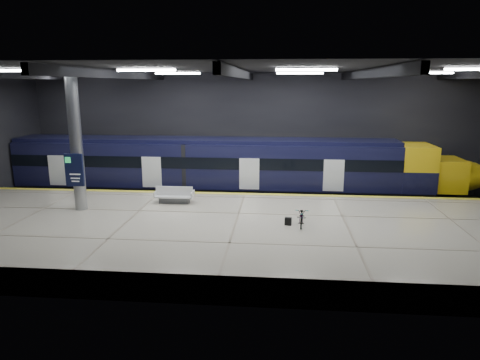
# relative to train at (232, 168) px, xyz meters

# --- Properties ---
(ground) EXTENTS (30.00, 30.00, 0.00)m
(ground) POSITION_rel_train_xyz_m (1.04, -5.50, -2.06)
(ground) COLOR black
(ground) RESTS_ON ground
(room_shell) EXTENTS (30.10, 16.10, 8.05)m
(room_shell) POSITION_rel_train_xyz_m (1.04, -5.49, 3.66)
(room_shell) COLOR black
(room_shell) RESTS_ON ground
(platform) EXTENTS (30.00, 11.00, 1.10)m
(platform) POSITION_rel_train_xyz_m (1.04, -8.00, -1.51)
(platform) COLOR #B9B29D
(platform) RESTS_ON ground
(safety_strip) EXTENTS (30.00, 0.40, 0.01)m
(safety_strip) POSITION_rel_train_xyz_m (1.04, -2.75, -0.95)
(safety_strip) COLOR yellow
(safety_strip) RESTS_ON platform
(rails) EXTENTS (30.00, 1.52, 0.16)m
(rails) POSITION_rel_train_xyz_m (1.04, 0.00, -1.98)
(rails) COLOR gray
(rails) RESTS_ON ground
(train) EXTENTS (29.40, 2.84, 3.79)m
(train) POSITION_rel_train_xyz_m (0.00, 0.00, 0.00)
(train) COLOR black
(train) RESTS_ON ground
(bench) EXTENTS (2.03, 0.84, 0.90)m
(bench) POSITION_rel_train_xyz_m (-2.53, -4.95, -0.64)
(bench) COLOR #595B60
(bench) RESTS_ON platform
(bicycle) EXTENTS (0.68, 1.65, 0.85)m
(bicycle) POSITION_rel_train_xyz_m (4.02, -8.10, -0.54)
(bicycle) COLOR #99999E
(bicycle) RESTS_ON platform
(pannier_bag) EXTENTS (0.33, 0.23, 0.35)m
(pannier_bag) POSITION_rel_train_xyz_m (3.42, -8.10, -0.78)
(pannier_bag) COLOR black
(pannier_bag) RESTS_ON platform
(info_column) EXTENTS (0.90, 0.78, 6.90)m
(info_column) POSITION_rel_train_xyz_m (-6.96, -6.52, 2.40)
(info_column) COLOR #9EA0A5
(info_column) RESTS_ON platform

